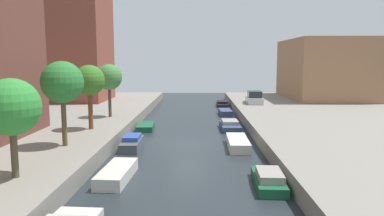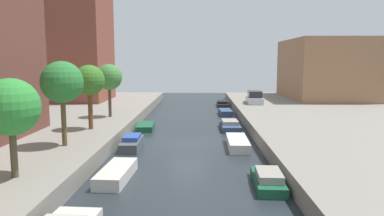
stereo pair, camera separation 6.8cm
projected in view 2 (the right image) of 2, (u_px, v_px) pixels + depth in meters
name	position (u px, v px, depth m)	size (l,w,h in m)	color
ground_plane	(188.00, 144.00, 26.74)	(84.00, 84.00, 0.00)	#232B30
apartment_tower_far	(67.00, 29.00, 45.79)	(10.00, 8.74, 18.04)	brown
low_block_right	(325.00, 69.00, 49.40)	(10.00, 14.47, 7.94)	#9E704C
street_tree_1	(11.00, 108.00, 15.65)	(2.50, 2.50, 4.39)	brown
street_tree_2	(62.00, 83.00, 21.50)	(2.50, 2.50, 5.11)	brown
street_tree_3	(89.00, 81.00, 26.85)	(2.27, 2.27, 4.81)	brown
street_tree_4	(109.00, 77.00, 32.75)	(2.34, 2.34, 4.80)	#4F3D2F
parked_car	(254.00, 98.00, 43.54)	(1.92, 4.49, 1.52)	#B7B7BC
moored_boat_left_2	(116.00, 173.00, 18.76)	(1.56, 3.99, 0.64)	beige
moored_boat_left_3	(132.00, 143.00, 25.31)	(1.29, 3.51, 0.94)	#4C5156
moored_boat_left_4	(146.00, 127.00, 32.40)	(1.60, 3.43, 0.49)	#195638
moored_boat_right_1	(268.00, 180.00, 17.71)	(1.50, 3.71, 0.83)	#195638
moored_boat_right_2	(238.00, 143.00, 25.62)	(1.45, 4.34, 0.65)	beige
moored_boat_right_3	(230.00, 126.00, 32.30)	(1.72, 3.84, 0.81)	#33476B
moored_boat_right_4	(225.00, 112.00, 40.74)	(1.45, 3.20, 0.63)	#33476B
moored_boat_right_5	(222.00, 104.00, 48.63)	(1.48, 4.16, 0.76)	#232328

